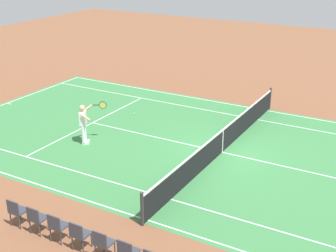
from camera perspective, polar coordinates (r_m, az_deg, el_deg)
ground_plane at (r=18.46m, az=6.60°, el=-3.20°), size 60.00×60.00×0.00m
court_slab at (r=18.46m, az=6.60°, el=-3.20°), size 24.20×11.40×0.00m
court_line_markings at (r=18.46m, az=6.60°, el=-3.19°), size 23.85×11.05×0.01m
tennis_net at (r=18.26m, az=6.67°, el=-1.80°), size 0.10×11.70×1.08m
tennis_player_near at (r=19.10m, az=-10.22°, el=0.49°), size 0.86×1.00×1.70m
tennis_ball at (r=22.32m, az=-4.19°, el=1.50°), size 0.07×0.07×0.07m
spectator_chair_2 at (r=12.11m, az=-4.99°, el=-15.03°), size 0.44×0.44×0.88m
spectator_chair_3 at (r=12.49m, az=-7.99°, el=-13.89°), size 0.44×0.44×0.88m
spectator_chair_4 at (r=12.90m, az=-10.79°, el=-12.79°), size 0.44×0.44×0.88m
spectator_chair_5 at (r=13.35m, az=-13.39°, el=-11.74°), size 0.44×0.44×0.88m
spectator_chair_6 at (r=13.82m, az=-15.79°, el=-10.73°), size 0.44×0.44×0.88m
spectator_chair_7 at (r=14.32m, az=-18.02°, el=-9.77°), size 0.44×0.44×0.88m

